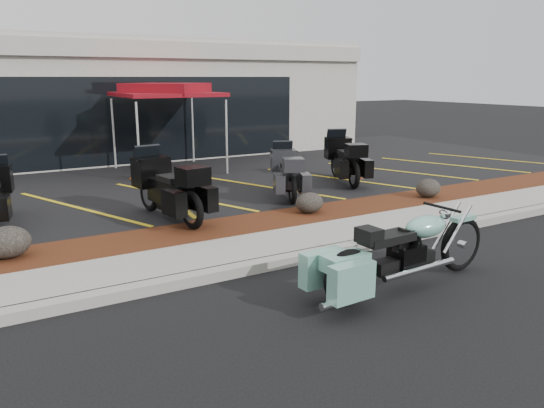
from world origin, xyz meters
TOP-DOWN VIEW (x-y plane):
  - ground at (0.00, 0.00)m, footprint 90.00×90.00m
  - curb at (0.00, 0.90)m, footprint 24.00×0.25m
  - sidewalk at (0.00, 1.60)m, footprint 24.00×1.20m
  - mulch_bed at (0.00, 2.80)m, footprint 24.00×1.20m
  - upper_lot at (0.00, 8.20)m, footprint 26.00×9.60m
  - dealership_building at (0.00, 14.47)m, footprint 18.00×8.16m
  - boulder_left at (-3.72, 2.88)m, footprint 0.68×0.57m
  - boulder_mid at (1.68, 2.85)m, footprint 0.58×0.48m
  - boulder_right at (4.78, 2.68)m, footprint 0.59×0.49m
  - hero_cruiser at (1.98, -0.62)m, footprint 3.10×0.93m
  - touring_black_mid at (-1.00, 4.62)m, footprint 1.20×2.41m
  - touring_grey at (2.38, 5.02)m, footprint 1.52×2.18m
  - touring_black_rear at (4.53, 5.78)m, footprint 1.61×2.40m
  - traffic_cone at (-0.22, 8.18)m, footprint 0.35×0.35m
  - popup_canopy at (0.97, 8.98)m, footprint 2.76×2.76m

SIDE VIEW (x-z plane):
  - ground at x=0.00m, z-range 0.00..0.00m
  - curb at x=0.00m, z-range 0.00..0.15m
  - sidewalk at x=0.00m, z-range 0.00..0.15m
  - upper_lot at x=0.00m, z-range 0.00..0.15m
  - mulch_bed at x=0.00m, z-range 0.00..0.16m
  - boulder_mid at x=1.68m, z-range 0.16..0.57m
  - boulder_right at x=4.78m, z-range 0.16..0.57m
  - traffic_cone at x=-0.22m, z-range 0.15..0.59m
  - boulder_left at x=-3.72m, z-range 0.16..0.64m
  - hero_cruiser at x=1.98m, z-range 0.00..1.08m
  - touring_grey at x=2.38m, z-range 0.15..1.34m
  - touring_black_rear at x=4.53m, z-range 0.15..1.45m
  - touring_black_mid at x=-1.00m, z-range 0.15..1.49m
  - dealership_building at x=0.00m, z-range 0.01..4.01m
  - popup_canopy at x=0.97m, z-range 1.16..3.63m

